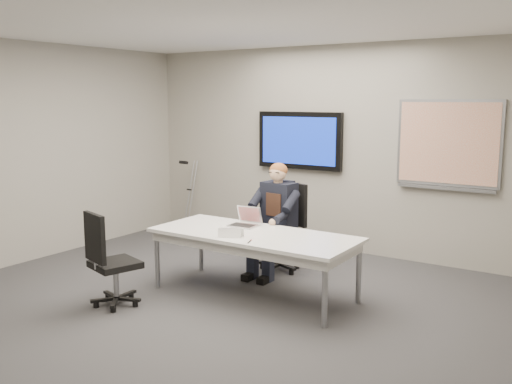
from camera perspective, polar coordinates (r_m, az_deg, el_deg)
The scene contains 14 objects.
floor at distance 5.72m, azimuth -6.08°, elevation -12.09°, with size 6.00×6.00×0.02m, color #343436.
ceiling at distance 5.37m, azimuth -6.61°, elevation 16.95°, with size 6.00×6.00×0.02m, color white.
wall_back at distance 7.90m, azimuth 7.73°, elevation 4.28°, with size 6.00×0.02×2.80m, color #9E9B8F.
wall_left at distance 7.63m, azimuth -23.99°, elevation 3.39°, with size 0.02×6.00×2.80m, color #9E9B8F.
conference_table at distance 6.04m, azimuth -0.21°, elevation -4.83°, with size 2.21×0.92×0.68m.
tv_display at distance 8.07m, azimuth 4.36°, elevation 5.16°, with size 1.30×0.09×0.80m.
whiteboard at distance 7.32m, azimuth 18.67°, elevation 4.51°, with size 1.25×0.08×1.10m.
office_chair_far at distance 7.01m, azimuth 2.71°, elevation -5.13°, with size 0.65×0.65×1.07m.
office_chair_near at distance 5.99m, azimuth -14.22°, elevation -8.23°, with size 0.58×0.58×0.98m.
seated_person at distance 6.77m, azimuth 1.53°, elevation -3.88°, with size 0.43×0.74×1.33m.
crutch at distance 9.09m, azimuth -6.57°, elevation -0.26°, with size 0.16×0.37×1.16m, color #9DA0A4, non-canonical shape.
laptop at distance 6.36m, azimuth -1.04°, elevation -2.91°, with size 0.31×0.30×0.21m.
name_tent at distance 5.84m, azimuth -2.52°, elevation -4.07°, with size 0.24×0.07×0.10m, color white, non-canonical shape.
pen at distance 5.66m, azimuth -0.64°, elevation -4.95°, with size 0.01×0.01×0.13m, color black.
Camera 1 is at (3.40, -4.09, 2.08)m, focal length 40.00 mm.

